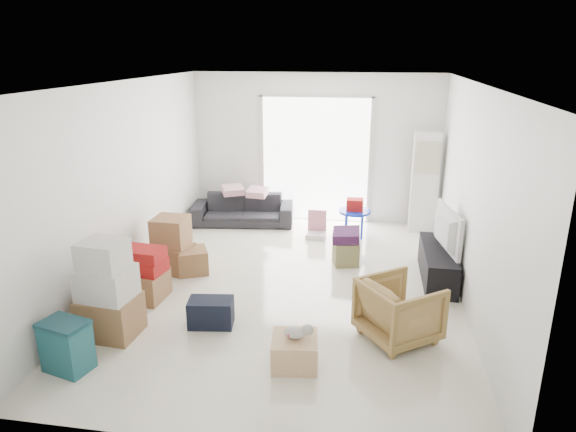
% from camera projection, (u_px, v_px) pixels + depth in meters
% --- Properties ---
extents(room_shell, '(4.98, 6.48, 3.18)m').
position_uv_depth(room_shell, '(290.00, 191.00, 6.57)').
color(room_shell, white).
rests_on(room_shell, ground).
extents(sliding_door, '(2.10, 0.04, 2.33)m').
position_uv_depth(sliding_door, '(315.00, 155.00, 9.40)').
color(sliding_door, white).
rests_on(sliding_door, room_shell).
extents(ac_tower, '(0.45, 0.30, 1.75)m').
position_uv_depth(ac_tower, '(424.00, 183.00, 8.91)').
color(ac_tower, white).
rests_on(ac_tower, room_shell).
extents(tv_console, '(0.41, 1.38, 0.46)m').
position_uv_depth(tv_console, '(438.00, 264.00, 7.15)').
color(tv_console, black).
rests_on(tv_console, room_shell).
extents(television, '(0.75, 1.09, 0.13)m').
position_uv_depth(television, '(439.00, 244.00, 7.06)').
color(television, black).
rests_on(television, tv_console).
extents(sofa, '(1.88, 0.75, 0.71)m').
position_uv_depth(sofa, '(243.00, 205.00, 9.42)').
color(sofa, '#252429').
rests_on(sofa, room_shell).
extents(pillow_left, '(0.47, 0.43, 0.12)m').
position_uv_depth(pillow_left, '(233.00, 182.00, 9.37)').
color(pillow_left, '#E1A4AE').
rests_on(pillow_left, sofa).
extents(pillow_right, '(0.41, 0.34, 0.13)m').
position_uv_depth(pillow_right, '(257.00, 184.00, 9.22)').
color(pillow_right, '#E1A4AE').
rests_on(pillow_right, sofa).
extents(armchair, '(1.00, 1.01, 0.76)m').
position_uv_depth(armchair, '(400.00, 307.00, 5.64)').
color(armchair, '#A8814A').
rests_on(armchair, room_shell).
extents(storage_bins, '(0.53, 0.43, 0.54)m').
position_uv_depth(storage_bins, '(67.00, 346.00, 5.11)').
color(storage_bins, '#164F59').
rests_on(storage_bins, room_shell).
extents(box_stack_a, '(0.65, 0.55, 1.13)m').
position_uv_depth(box_stack_a, '(108.00, 294.00, 5.68)').
color(box_stack_a, olive).
rests_on(box_stack_a, room_shell).
extents(box_stack_b, '(0.61, 0.55, 0.69)m').
position_uv_depth(box_stack_b, '(144.00, 275.00, 6.58)').
color(box_stack_b, olive).
rests_on(box_stack_b, room_shell).
extents(box_stack_c, '(0.63, 0.56, 0.81)m').
position_uv_depth(box_stack_c, '(172.00, 245.00, 7.40)').
color(box_stack_c, olive).
rests_on(box_stack_c, room_shell).
extents(loose_box, '(0.56, 0.56, 0.35)m').
position_uv_depth(loose_box, '(192.00, 261.00, 7.40)').
color(loose_box, olive).
rests_on(loose_box, room_shell).
extents(duffel_bag, '(0.55, 0.37, 0.33)m').
position_uv_depth(duffel_bag, '(211.00, 312.00, 5.97)').
color(duffel_bag, black).
rests_on(duffel_bag, room_shell).
extents(ottoman, '(0.43, 0.43, 0.36)m').
position_uv_depth(ottoman, '(346.00, 253.00, 7.69)').
color(ottoman, olive).
rests_on(ottoman, room_shell).
extents(blanket, '(0.40, 0.40, 0.14)m').
position_uv_depth(blanket, '(346.00, 237.00, 7.61)').
color(blanket, '#421D49').
rests_on(blanket, ottoman).
extents(kids_table, '(0.54, 0.54, 0.67)m').
position_uv_depth(kids_table, '(355.00, 210.00, 8.74)').
color(kids_table, '#0E29BC').
rests_on(kids_table, room_shell).
extents(toy_walker, '(0.34, 0.30, 0.46)m').
position_uv_depth(toy_walker, '(316.00, 230.00, 8.82)').
color(toy_walker, silver).
rests_on(toy_walker, room_shell).
extents(wood_crate, '(0.52, 0.52, 0.31)m').
position_uv_depth(wood_crate, '(295.00, 351.00, 5.23)').
color(wood_crate, '#DAB17E').
rests_on(wood_crate, room_shell).
extents(plush_bunny, '(0.29, 0.16, 0.15)m').
position_uv_depth(plush_bunny, '(298.00, 332.00, 5.16)').
color(plush_bunny, '#B2ADA8').
rests_on(plush_bunny, wood_crate).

